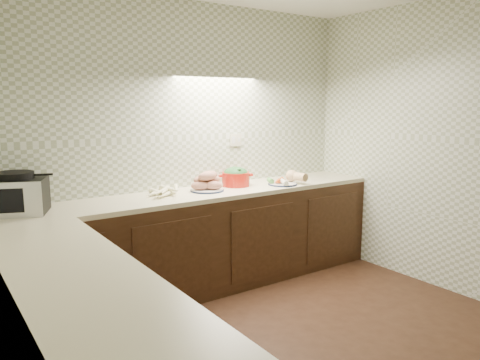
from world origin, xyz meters
TOP-DOWN VIEW (x-y plane):
  - room at (0.00, 0.00)m, footprint 3.60×3.60m
  - counter at (-0.68, 0.68)m, footprint 3.60×3.60m
  - toaster_oven at (-1.52, 1.56)m, footprint 0.52×0.46m
  - parsnip_pile at (-0.27, 1.56)m, footprint 0.34×0.38m
  - sweet_potato_plate at (0.05, 1.52)m, footprint 0.31×0.30m
  - onion_bowl at (0.06, 1.63)m, footprint 0.14×0.14m
  - dutch_oven at (0.41, 1.58)m, footprint 0.34×0.34m
  - veg_plate at (0.88, 1.39)m, footprint 0.34×0.29m

SIDE VIEW (x-z plane):
  - counter at x=-0.68m, z-range 0.00..0.90m
  - parsnip_pile at x=-0.27m, z-range 0.89..0.97m
  - onion_bowl at x=0.06m, z-range 0.89..0.99m
  - veg_plate at x=0.88m, z-range 0.88..1.01m
  - sweet_potato_plate at x=0.05m, z-range 0.88..1.06m
  - dutch_oven at x=0.41m, z-range 0.90..1.08m
  - toaster_oven at x=-1.52m, z-range 0.89..1.19m
  - room at x=0.00m, z-range 0.33..2.93m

